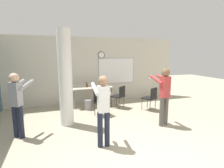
{
  "coord_description": "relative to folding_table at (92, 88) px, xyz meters",
  "views": [
    {
      "loc": [
        -1.57,
        -2.39,
        2.1
      ],
      "look_at": [
        0.08,
        2.43,
        1.22
      ],
      "focal_mm": 28.0,
      "sensor_mm": 36.0,
      "label": 1
    }
  ],
  "objects": [
    {
      "name": "chair_mid_room",
      "position": [
        1.94,
        -1.32,
        -0.21
      ],
      "size": [
        0.59,
        0.59,
        0.87
      ],
      "color": "black",
      "rests_on": "ground_plane"
    },
    {
      "name": "chair_table_right",
      "position": [
        0.95,
        -0.64,
        -0.21
      ],
      "size": [
        0.62,
        0.62,
        0.87
      ],
      "color": "black",
      "rests_on": "ground_plane"
    },
    {
      "name": "folding_table",
      "position": [
        0.0,
        0.0,
        0.0
      ],
      "size": [
        1.61,
        0.68,
        0.78
      ],
      "color": "beige",
      "rests_on": "ground_plane"
    },
    {
      "name": "waste_bin",
      "position": [
        -0.28,
        -0.5,
        -0.53
      ],
      "size": [
        0.25,
        0.25,
        0.38
      ],
      "color": "gray",
      "rests_on": "ground_plane"
    },
    {
      "name": "wall_back",
      "position": [
        0.11,
        0.58,
        0.68
      ],
      "size": [
        8.0,
        0.15,
        2.8
      ],
      "color": "beige",
      "rests_on": "ground_plane"
    },
    {
      "name": "person_watching_back",
      "position": [
        -2.36,
        -2.15,
        0.25
      ],
      "size": [
        0.57,
        0.66,
        1.65
      ],
      "color": "#1E2338",
      "rests_on": "ground_plane"
    },
    {
      "name": "support_pillar",
      "position": [
        -1.14,
        -1.67,
        0.68
      ],
      "size": [
        0.39,
        0.39,
        2.8
      ],
      "color": "white",
      "rests_on": "ground_plane"
    },
    {
      "name": "bottle_on_table",
      "position": [
        -0.21,
        -0.02,
        0.14
      ],
      "size": [
        0.08,
        0.08,
        0.22
      ],
      "color": "#4C3319",
      "rests_on": "folding_table"
    },
    {
      "name": "chair_table_front",
      "position": [
        0.03,
        -1.24,
        -0.21
      ],
      "size": [
        0.58,
        0.58,
        0.87
      ],
      "color": "black",
      "rests_on": "ground_plane"
    },
    {
      "name": "person_playing_side",
      "position": [
        1.55,
        -2.68,
        0.28
      ],
      "size": [
        0.43,
        0.65,
        1.7
      ],
      "color": "#514C47",
      "rests_on": "ground_plane"
    },
    {
      "name": "person_playing_front",
      "position": [
        -0.46,
        -3.25,
        0.24
      ],
      "size": [
        0.36,
        0.65,
        1.64
      ],
      "color": "#1E2338",
      "rests_on": "ground_plane"
    }
  ]
}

